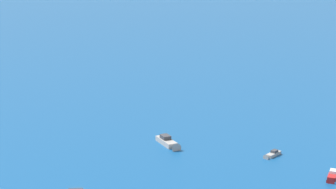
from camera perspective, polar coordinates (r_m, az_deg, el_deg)
name	(u,v)px	position (r m, az deg, el deg)	size (l,w,h in m)	color
motorboat_near_centre	(272,155)	(153.06, 9.77, -5.62)	(4.28, 6.11, 1.77)	#9E9993
motorboat_inshore	(169,143)	(158.67, 0.07, -4.58)	(8.39, 9.63, 2.96)	#9E9993
motorboat_trailing	(332,176)	(142.02, 15.25, -7.47)	(2.99, 7.33, 2.07)	#B21E1E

